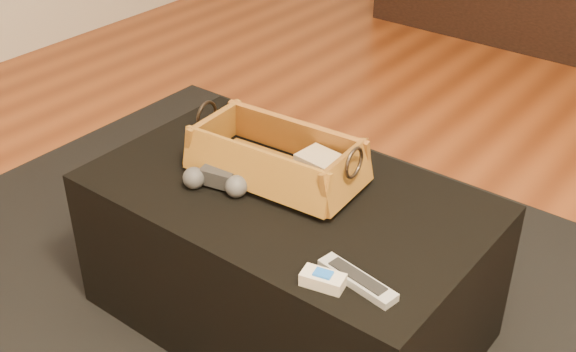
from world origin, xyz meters
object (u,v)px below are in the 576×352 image
Objects in this scene: wicker_basket at (276,160)px; game_controller at (217,179)px; ottoman at (287,257)px; cream_gadget at (323,279)px; silver_remote at (357,280)px; tv_remote at (266,168)px.

wicker_basket is 2.56× the size of game_controller.
cream_gadget is at bearing -40.21° from ottoman.
silver_remote is 0.07m from cream_gadget.
ottoman is 10.15× the size of cream_gadget.
ottoman is 0.29m from game_controller.
silver_remote is at bearing -29.51° from wicker_basket.
wicker_basket is at bearing 150.65° from ottoman.
silver_remote is at bearing 42.28° from cream_gadget.
ottoman is 0.43m from cream_gadget.
cream_gadget is (0.36, -0.25, -0.01)m from tv_remote.
wicker_basket is at bearing 150.49° from silver_remote.
wicker_basket reaches higher than ottoman.
wicker_basket is (-0.06, 0.03, 0.26)m from ottoman.
game_controller reaches higher than silver_remote.
tv_remote reaches higher than ottoman.
ottoman is 0.44m from silver_remote.
silver_remote is at bearing -29.54° from ottoman.
ottoman is at bearing -20.80° from tv_remote.
tv_remote is at bearing 153.76° from silver_remote.
tv_remote reaches higher than silver_remote.
ottoman is 0.27m from wicker_basket.
game_controller is (-0.06, -0.11, 0.00)m from tv_remote.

